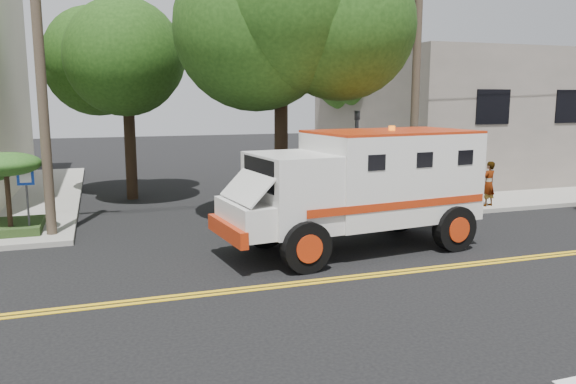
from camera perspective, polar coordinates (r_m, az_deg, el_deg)
name	(u,v)px	position (r m, az deg, el deg)	size (l,w,h in m)	color
ground	(308,283)	(12.48, 2.07, -9.19)	(100.00, 100.00, 0.00)	black
sidewalk_ne	(458,174)	(30.53, 16.93, 1.72)	(17.00, 17.00, 0.15)	gray
building_right	(480,114)	(31.58, 18.90, 7.47)	(14.00, 12.00, 6.00)	#686059
utility_pole_left	(41,80)	(17.11, -23.79, 10.40)	(0.28, 0.28, 9.00)	#382D23
utility_pole_right	(416,83)	(20.21, 12.85, 10.70)	(0.28, 0.28, 9.00)	#382D23
tree_left	(135,52)	(22.95, -15.29, 13.52)	(4.48, 4.20, 7.70)	black
tree_right	(361,57)	(29.90, 7.40, 13.46)	(4.80, 4.50, 8.20)	black
traffic_signal	(356,153)	(18.56, 6.95, 3.96)	(0.15, 0.18, 3.60)	#3F3F42
accessibility_sign	(27,192)	(17.53, -25.01, -0.03)	(0.45, 0.10, 2.02)	#3F3F42
armored_truck	(362,183)	(14.95, 7.55, 0.94)	(7.16, 3.44, 3.15)	silver
pedestrian_a	(489,184)	(21.41, 19.70, 0.79)	(0.59, 0.39, 1.62)	gray
pedestrian_b	(420,173)	(22.58, 13.30, 1.92)	(0.94, 0.73, 1.93)	gray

